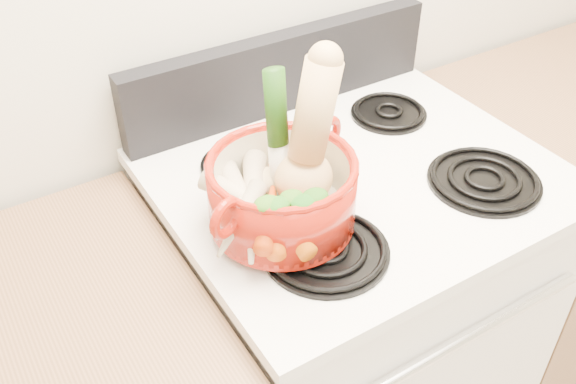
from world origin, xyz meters
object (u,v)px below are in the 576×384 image
leek (279,134)px  dutch_oven (282,193)px  squash (305,137)px  stove_body (345,329)px

leek → dutch_oven: bearing=-109.3°
squash → leek: size_ratio=1.07×
stove_body → squash: size_ratio=3.39×
squash → dutch_oven: bearing=-179.4°
stove_body → squash: squash is taller
dutch_oven → squash: size_ratio=0.96×
dutch_oven → leek: size_ratio=1.02×
dutch_oven → leek: bearing=41.9°
dutch_oven → squash: squash is taller
dutch_oven → squash: 0.11m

